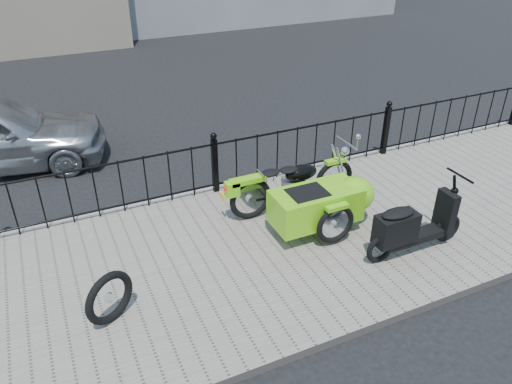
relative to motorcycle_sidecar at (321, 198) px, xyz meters
name	(u,v)px	position (x,y,z in m)	size (l,w,h in m)	color
ground	(247,236)	(-1.07, 0.33, -0.59)	(120.00, 120.00, 0.00)	black
sidewalk	(261,251)	(-1.07, -0.17, -0.53)	(30.00, 3.80, 0.12)	gray
curb	(213,190)	(-1.07, 1.77, -0.53)	(30.00, 0.10, 0.12)	gray
iron_fence	(215,166)	(-1.07, 1.63, -0.01)	(14.11, 0.11, 1.08)	black
motorcycle_sidecar	(321,198)	(0.00, 0.00, 0.00)	(2.28, 1.48, 0.98)	black
scooter	(411,227)	(0.75, -1.12, -0.05)	(1.62, 0.47, 1.10)	black
spare_tire	(110,298)	(-3.26, -0.71, -0.14)	(0.67, 0.67, 0.10)	black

